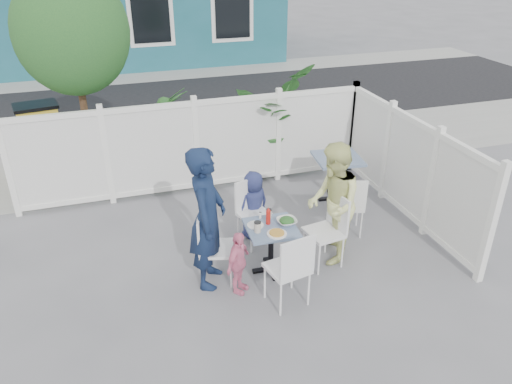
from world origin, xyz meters
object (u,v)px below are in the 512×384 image
object	(u,v)px
chair_right	(330,225)
boy	(254,205)
spare_table	(337,167)
chair_back	(252,207)
woman	(333,204)
man	(207,218)
chair_near	(291,265)
utility_cabinet	(43,140)
main_table	(271,237)
toddler	(238,263)
chair_left	(210,243)

from	to	relation	value
chair_right	boy	world-z (taller)	boy
spare_table	chair_back	xyz separation A→B (m)	(-1.70, -0.79, -0.05)
chair_right	woman	distance (m)	0.28
man	woman	world-z (taller)	man
man	chair_back	bearing A→B (deg)	-24.87
spare_table	chair_right	xyz separation A→B (m)	(-0.89, -1.60, -0.01)
woman	chair_near	bearing A→B (deg)	-29.20
utility_cabinet	chair_right	world-z (taller)	utility_cabinet
main_table	boy	world-z (taller)	boy
boy	chair_back	bearing A→B (deg)	45.40
main_table	toddler	size ratio (longest dim) A/B	0.79
chair_right	woman	xyz separation A→B (m)	(0.07, 0.10, 0.25)
woman	toddler	world-z (taller)	woman
main_table	boy	bearing A→B (deg)	87.00
spare_table	toddler	bearing A→B (deg)	-140.11
utility_cabinet	chair_left	distance (m)	4.66
chair_near	toddler	world-z (taller)	chair_near
chair_near	man	distance (m)	1.16
woman	spare_table	bearing A→B (deg)	170.59
man	woman	size ratio (longest dim) A/B	1.11
chair_right	man	world-z (taller)	man
chair_back	man	world-z (taller)	man
utility_cabinet	toddler	xyz separation A→B (m)	(2.43, -4.47, -0.20)
man	chair_near	bearing A→B (deg)	-111.35
main_table	woman	xyz separation A→B (m)	(0.86, 0.04, 0.32)
utility_cabinet	main_table	bearing A→B (deg)	-64.50
utility_cabinet	woman	bearing A→B (deg)	-57.05
main_table	woman	size ratio (longest dim) A/B	0.40
chair_back	boy	bearing A→B (deg)	-131.03
utility_cabinet	chair_near	size ratio (longest dim) A/B	1.25
chair_left	spare_table	bearing A→B (deg)	137.19
boy	toddler	distance (m)	1.32
spare_table	chair_near	bearing A→B (deg)	-126.49
chair_back	boy	world-z (taller)	boy
main_table	boy	xyz separation A→B (m)	(0.05, 0.90, -0.01)
chair_near	main_table	bearing A→B (deg)	77.88
chair_back	toddler	bearing A→B (deg)	48.44
utility_cabinet	boy	world-z (taller)	utility_cabinet
chair_right	chair_back	xyz separation A→B (m)	(-0.81, 0.82, -0.04)
spare_table	boy	xyz separation A→B (m)	(-1.63, -0.65, -0.08)
boy	toddler	size ratio (longest dim) A/B	1.21
boy	chair_near	bearing A→B (deg)	68.46
spare_table	chair_left	world-z (taller)	chair_left
chair_near	man	xyz separation A→B (m)	(-0.80, 0.77, 0.34)
chair_back	spare_table	bearing A→B (deg)	-171.08
chair_near	boy	size ratio (longest dim) A/B	0.98
boy	chair_left	bearing A→B (deg)	25.77
main_table	man	xyz separation A→B (m)	(-0.81, 0.03, 0.41)
man	boy	xyz separation A→B (m)	(0.86, 0.87, -0.41)
main_table	spare_table	world-z (taller)	spare_table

